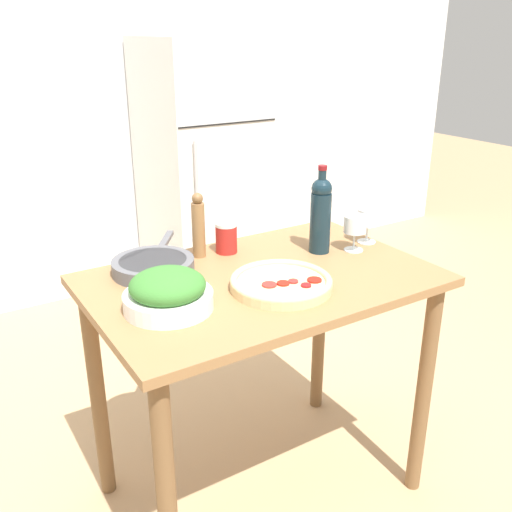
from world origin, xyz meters
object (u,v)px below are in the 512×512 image
refrigerator (202,174)px  salad_bowl (168,292)px  homemade_pizza (282,282)px  wine_bottle (321,213)px  pepper_mill (198,226)px  wine_glass_far (368,219)px  salt_canister (226,237)px  cast_iron_skillet (153,265)px  wine_glass_near (355,226)px

refrigerator → salad_bowl: refrigerator is taller
salad_bowl → homemade_pizza: (0.36, -0.06, -0.03)m
wine_bottle → pepper_mill: size_ratio=1.36×
wine_glass_far → salt_canister: bearing=159.0°
salad_bowl → cast_iron_skillet: size_ratio=0.67×
cast_iron_skillet → salad_bowl: bearing=-103.9°
wine_glass_far → salad_bowl: bearing=-172.4°
wine_glass_far → homemade_pizza: size_ratio=0.41×
pepper_mill → refrigerator: bearing=62.8°
wine_bottle → pepper_mill: (-0.40, 0.19, -0.03)m
refrigerator → wine_bottle: 1.69m
cast_iron_skillet → pepper_mill: bearing=14.0°
refrigerator → salt_canister: refrigerator is taller
salad_bowl → cast_iron_skillet: salad_bowl is taller
refrigerator → pepper_mill: (-0.74, -1.45, 0.20)m
wine_bottle → homemade_pizza: size_ratio=0.99×
salad_bowl → salt_canister: bearing=40.1°
wine_bottle → wine_glass_near: size_ratio=2.40×
wine_glass_far → homemade_pizza: (-0.51, -0.17, -0.08)m
wine_glass_near → salt_canister: bearing=150.0°
cast_iron_skillet → wine_glass_near: bearing=-16.0°
wine_bottle → homemade_pizza: 0.38m
refrigerator → salt_canister: 1.60m
wine_glass_near → salt_canister: size_ratio=1.18×
wine_glass_near → salad_bowl: (-0.78, -0.08, -0.04)m
refrigerator → cast_iron_skillet: (-0.94, -1.50, 0.11)m
salad_bowl → homemade_pizza: salad_bowl is taller
pepper_mill → salad_bowl: (-0.27, -0.33, -0.06)m
refrigerator → wine_glass_near: size_ratio=12.14×
wine_bottle → wine_glass_near: wine_bottle is taller
refrigerator → wine_glass_far: (-0.13, -1.66, 0.18)m
refrigerator → wine_glass_far: 1.67m
pepper_mill → cast_iron_skillet: size_ratio=0.60×
salad_bowl → salt_canister: (0.37, 0.31, 0.00)m
salt_canister → wine_bottle: bearing=-30.9°
wine_glass_near → pepper_mill: (-0.51, 0.25, 0.02)m
wine_glass_near → cast_iron_skillet: 0.74m
pepper_mill → salt_canister: (0.10, -0.02, -0.06)m
pepper_mill → cast_iron_skillet: 0.22m
salad_bowl → homemade_pizza: 0.37m
refrigerator → homemade_pizza: size_ratio=5.02×
wine_bottle → cast_iron_skillet: bearing=166.5°
wine_bottle → salad_bowl: (-0.66, -0.14, -0.09)m
wine_glass_near → cast_iron_skillet: size_ratio=0.34×
wine_glass_far → wine_bottle: bearing=174.9°
salad_bowl → wine_glass_far: bearing=7.6°
wine_bottle → cast_iron_skillet: wine_bottle is taller
wine_glass_near → salt_canister: 0.47m
refrigerator → salt_canister: (-0.64, -1.46, 0.14)m
wine_glass_near → cast_iron_skillet: bearing=164.0°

